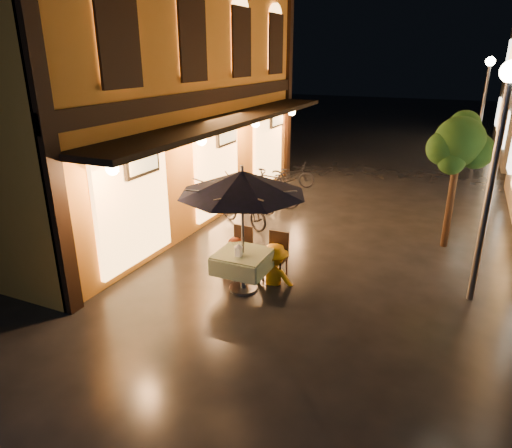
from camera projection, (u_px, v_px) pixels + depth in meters
The scene contains 17 objects.
ground at pixel (282, 316), 7.99m from camera, with size 90.00×90.00×0.00m, color black.
west_building at pixel (141, 78), 12.32m from camera, with size 5.90×11.40×7.40m.
street_tree at pixel (460, 145), 10.07m from camera, with size 1.43×1.20×3.15m.
streetlamp_near at pixel (498, 144), 7.53m from camera, with size 0.36×0.36×4.23m.
streetlamp_far at pixel (485, 92), 17.77m from camera, with size 0.36×0.36×4.23m.
cafe_table at pixel (243, 262), 8.70m from camera, with size 0.99×0.99×0.78m.
patio_umbrella at pixel (242, 182), 8.16m from camera, with size 2.38×2.38×2.46m.
cafe_chair_left at pixel (241, 247), 9.50m from camera, with size 0.42×0.42×0.97m.
cafe_chair_right at pixel (277, 253), 9.19m from camera, with size 0.42×0.42×0.97m.
table_lantern at pixel (239, 249), 8.43m from camera, with size 0.16×0.16×0.25m.
person_orange at pixel (234, 238), 9.25m from camera, with size 0.77×0.60×1.59m, color #BA4B23.
person_yellow at pixel (275, 245), 8.92m from camera, with size 1.03×0.59×1.59m, color #F69E0B.
bicycle_0 at pixel (244, 209), 12.05m from camera, with size 0.62×1.78×0.93m, color black.
bicycle_1 at pixel (253, 195), 13.13m from camera, with size 0.47×1.65×0.99m, color black.
bicycle_2 at pixel (270, 191), 13.56m from camera, with size 0.66×1.88×0.99m, color black.
bicycle_3 at pixel (269, 187), 13.81m from camera, with size 0.50×1.77×1.07m, color black.
bicycle_4 at pixel (291, 175), 15.65m from camera, with size 0.56×1.60×0.84m, color black.
Camera 1 is at (2.44, -6.50, 4.30)m, focal length 32.00 mm.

